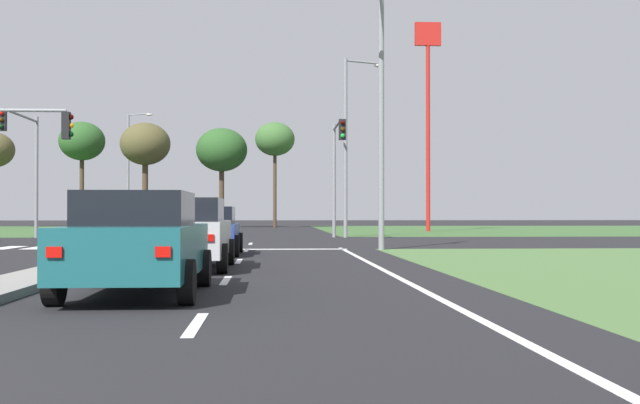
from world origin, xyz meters
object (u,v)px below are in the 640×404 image
at_px(car_teal_third, 138,243).
at_px(treeline_sixth, 275,140).
at_px(car_silver_fifth, 186,233).
at_px(treeline_fifth, 222,150).
at_px(car_navy_fourth, 180,219).
at_px(treeline_fourth, 145,145).
at_px(treeline_third, 82,142).
at_px(traffic_signal_far_left, 25,151).
at_px(street_lamp_second, 379,103).
at_px(car_blue_second, 208,230).
at_px(fastfood_pole_sign, 428,82).
at_px(street_lamp_fourth, 130,164).
at_px(traffic_signal_far_right, 337,157).
at_px(car_white_near, 155,221).
at_px(street_lamp_third, 349,137).

height_order(car_teal_third, treeline_sixth, treeline_sixth).
xyz_separation_m(car_silver_fifth, treeline_fifth, (-2.34, 50.94, 5.79)).
relative_size(car_navy_fourth, treeline_fourth, 0.52).
bearing_deg(car_teal_third, treeline_fifth, 92.23).
height_order(car_teal_third, treeline_third, treeline_third).
bearing_deg(traffic_signal_far_left, treeline_fourth, 86.70).
bearing_deg(street_lamp_second, traffic_signal_far_left, 141.55).
distance_m(car_blue_second, treeline_fourth, 43.61).
xyz_separation_m(street_lamp_second, fastfood_pole_sign, (7.02, 27.27, 5.19)).
distance_m(treeline_fourth, treeline_fifth, 6.55).
relative_size(car_silver_fifth, street_lamp_fourth, 0.46).
height_order(traffic_signal_far_left, street_lamp_fourth, street_lamp_fourth).
xyz_separation_m(fastfood_pole_sign, treeline_fourth, (-21.09, 12.31, -3.37)).
xyz_separation_m(car_teal_third, street_lamp_fourth, (-10.23, 58.40, 4.72)).
bearing_deg(treeline_fifth, traffic_signal_far_right, -75.67).
distance_m(street_lamp_fourth, treeline_fourth, 4.66).
bearing_deg(treeline_fourth, car_blue_second, -78.68).
distance_m(car_white_near, treeline_fourth, 20.94).
height_order(car_silver_fifth, treeline_third, treeline_third).
bearing_deg(street_lamp_third, street_lamp_fourth, 118.65).
xyz_separation_m(car_white_near, treeline_fourth, (-3.64, 19.71, 6.08)).
bearing_deg(treeline_sixth, fastfood_pole_sign, -51.04).
bearing_deg(fastfood_pole_sign, car_teal_third, -106.90).
bearing_deg(traffic_signal_far_left, treeline_fifth, 75.40).
relative_size(street_lamp_fourth, fastfood_pole_sign, 0.69).
height_order(car_white_near, treeline_fifth, treeline_fifth).
bearing_deg(traffic_signal_far_left, traffic_signal_far_right, 0.21).
distance_m(car_silver_fifth, traffic_signal_far_left, 23.93).
xyz_separation_m(car_navy_fourth, street_lamp_fourth, (-5.50, 10.68, 4.72)).
bearing_deg(treeline_fourth, traffic_signal_far_right, -63.30).
bearing_deg(car_silver_fifth, car_navy_fourth, 96.62).
bearing_deg(traffic_signal_far_left, fastfood_pole_sign, 33.23).
bearing_deg(car_silver_fifth, car_white_near, 99.47).
xyz_separation_m(car_navy_fourth, treeline_fourth, (-3.59, 6.65, 6.04)).
bearing_deg(treeline_sixth, car_white_near, -109.07).
height_order(traffic_signal_far_left, street_lamp_third, street_lamp_third).
xyz_separation_m(car_white_near, traffic_signal_far_right, (10.00, -7.39, 3.30)).
bearing_deg(street_lamp_second, car_silver_fifth, -121.88).
bearing_deg(fastfood_pole_sign, car_silver_fifth, -109.19).
distance_m(street_lamp_third, treeline_fifth, 29.30).
relative_size(traffic_signal_far_left, treeline_fourth, 0.71).
relative_size(traffic_signal_far_right, street_lamp_second, 0.65).
bearing_deg(car_white_near, car_blue_second, 102.06).
relative_size(street_lamp_fourth, treeline_fourth, 1.14).
relative_size(treeline_third, treeline_fifth, 1.06).
bearing_deg(treeline_fourth, treeline_sixth, 3.21).
bearing_deg(traffic_signal_far_right, traffic_signal_far_left, -179.79).
height_order(traffic_signal_far_left, treeline_fourth, treeline_fourth).
bearing_deg(car_silver_fifth, treeline_fourth, 99.87).
xyz_separation_m(traffic_signal_far_left, fastfood_pole_sign, (22.66, 14.85, 5.95)).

